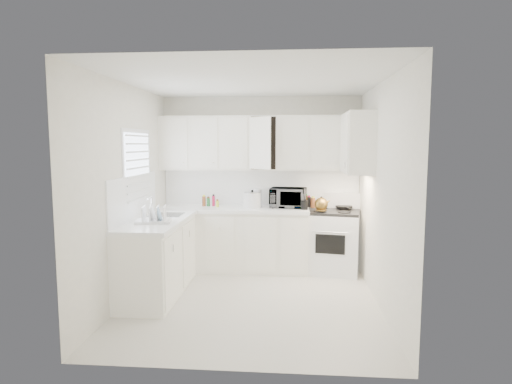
# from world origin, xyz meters

# --- Properties ---
(floor) EXTENTS (3.20, 3.20, 0.00)m
(floor) POSITION_xyz_m (0.00, 0.00, 0.00)
(floor) COLOR silver
(floor) RESTS_ON ground
(ceiling) EXTENTS (3.20, 3.20, 0.00)m
(ceiling) POSITION_xyz_m (0.00, 0.00, 2.60)
(ceiling) COLOR white
(ceiling) RESTS_ON ground
(wall_back) EXTENTS (3.00, 0.00, 3.00)m
(wall_back) POSITION_xyz_m (0.00, 1.60, 1.30)
(wall_back) COLOR white
(wall_back) RESTS_ON ground
(wall_front) EXTENTS (3.00, 0.00, 3.00)m
(wall_front) POSITION_xyz_m (0.00, -1.60, 1.30)
(wall_front) COLOR white
(wall_front) RESTS_ON ground
(wall_left) EXTENTS (0.00, 3.20, 3.20)m
(wall_left) POSITION_xyz_m (-1.50, 0.00, 1.30)
(wall_left) COLOR white
(wall_left) RESTS_ON ground
(wall_right) EXTENTS (0.00, 3.20, 3.20)m
(wall_right) POSITION_xyz_m (1.50, 0.00, 1.30)
(wall_right) COLOR white
(wall_right) RESTS_ON ground
(window_blinds) EXTENTS (0.06, 0.96, 1.06)m
(window_blinds) POSITION_xyz_m (-1.48, 0.35, 1.55)
(window_blinds) COLOR white
(window_blinds) RESTS_ON wall_left
(lower_cabinets_back) EXTENTS (2.22, 0.60, 0.90)m
(lower_cabinets_back) POSITION_xyz_m (-0.39, 1.30, 0.45)
(lower_cabinets_back) COLOR white
(lower_cabinets_back) RESTS_ON floor
(lower_cabinets_left) EXTENTS (0.60, 1.60, 0.90)m
(lower_cabinets_left) POSITION_xyz_m (-1.20, 0.20, 0.45)
(lower_cabinets_left) COLOR white
(lower_cabinets_left) RESTS_ON floor
(countertop_back) EXTENTS (2.24, 0.64, 0.05)m
(countertop_back) POSITION_xyz_m (-0.39, 1.29, 0.93)
(countertop_back) COLOR white
(countertop_back) RESTS_ON lower_cabinets_back
(countertop_left) EXTENTS (0.64, 1.62, 0.05)m
(countertop_left) POSITION_xyz_m (-1.19, 0.20, 0.93)
(countertop_left) COLOR white
(countertop_left) RESTS_ON lower_cabinets_left
(backsplash_back) EXTENTS (2.98, 0.02, 0.55)m
(backsplash_back) POSITION_xyz_m (0.00, 1.59, 1.23)
(backsplash_back) COLOR white
(backsplash_back) RESTS_ON wall_back
(backsplash_left) EXTENTS (0.02, 1.60, 0.55)m
(backsplash_left) POSITION_xyz_m (-1.49, 0.20, 1.23)
(backsplash_left) COLOR white
(backsplash_left) RESTS_ON wall_left
(upper_cabinets_back) EXTENTS (3.00, 0.33, 0.80)m
(upper_cabinets_back) POSITION_xyz_m (0.00, 1.44, 1.50)
(upper_cabinets_back) COLOR white
(upper_cabinets_back) RESTS_ON wall_back
(upper_cabinets_right) EXTENTS (0.33, 0.90, 0.80)m
(upper_cabinets_right) POSITION_xyz_m (1.33, 0.82, 1.50)
(upper_cabinets_right) COLOR white
(upper_cabinets_right) RESTS_ON wall_right
(sink) EXTENTS (0.42, 0.38, 0.30)m
(sink) POSITION_xyz_m (-1.19, 0.55, 1.07)
(sink) COLOR gray
(sink) RESTS_ON countertop_left
(stove) EXTENTS (0.87, 0.76, 1.18)m
(stove) POSITION_xyz_m (1.08, 1.29, 0.59)
(stove) COLOR white
(stove) RESTS_ON floor
(tea_kettle) EXTENTS (0.26, 0.22, 0.22)m
(tea_kettle) POSITION_xyz_m (0.90, 1.13, 1.05)
(tea_kettle) COLOR olive
(tea_kettle) RESTS_ON stove
(frying_pan) EXTENTS (0.34, 0.47, 0.04)m
(frying_pan) POSITION_xyz_m (1.26, 1.45, 0.96)
(frying_pan) COLOR black
(frying_pan) RESTS_ON stove
(microwave) EXTENTS (0.55, 0.35, 0.35)m
(microwave) POSITION_xyz_m (0.42, 1.36, 1.13)
(microwave) COLOR gray
(microwave) RESTS_ON countertop_back
(rice_cooker) EXTENTS (0.30, 0.30, 0.26)m
(rice_cooker) POSITION_xyz_m (-0.10, 1.29, 1.08)
(rice_cooker) COLOR white
(rice_cooker) RESTS_ON countertop_back
(paper_towel) EXTENTS (0.12, 0.12, 0.27)m
(paper_towel) POSITION_xyz_m (-0.03, 1.45, 1.08)
(paper_towel) COLOR white
(paper_towel) RESTS_ON countertop_back
(utensil_crock) EXTENTS (0.14, 0.14, 0.32)m
(utensil_crock) POSITION_xyz_m (0.66, 1.16, 1.11)
(utensil_crock) COLOR black
(utensil_crock) RESTS_ON countertop_back
(dish_rack) EXTENTS (0.46, 0.38, 0.23)m
(dish_rack) POSITION_xyz_m (-1.18, -0.00, 1.06)
(dish_rack) COLOR white
(dish_rack) RESTS_ON countertop_left
(spice_left_0) EXTENTS (0.06, 0.06, 0.13)m
(spice_left_0) POSITION_xyz_m (-0.85, 1.42, 1.02)
(spice_left_0) COLOR brown
(spice_left_0) RESTS_ON countertop_back
(spice_left_1) EXTENTS (0.06, 0.06, 0.13)m
(spice_left_1) POSITION_xyz_m (-0.78, 1.33, 1.02)
(spice_left_1) COLOR #277636
(spice_left_1) RESTS_ON countertop_back
(spice_left_2) EXTENTS (0.06, 0.06, 0.13)m
(spice_left_2) POSITION_xyz_m (-0.70, 1.42, 1.02)
(spice_left_2) COLOR #D81C4E
(spice_left_2) RESTS_ON countertop_back
(spice_left_3) EXTENTS (0.06, 0.06, 0.13)m
(spice_left_3) POSITION_xyz_m (-0.62, 1.33, 1.02)
(spice_left_3) COLOR #E1ED37
(spice_left_3) RESTS_ON countertop_back
(sauce_right_0) EXTENTS (0.06, 0.06, 0.19)m
(sauce_right_0) POSITION_xyz_m (0.58, 1.46, 1.05)
(sauce_right_0) COLOR #D81C4E
(sauce_right_0) RESTS_ON countertop_back
(sauce_right_1) EXTENTS (0.06, 0.06, 0.19)m
(sauce_right_1) POSITION_xyz_m (0.64, 1.40, 1.05)
(sauce_right_1) COLOR #E1ED37
(sauce_right_1) RESTS_ON countertop_back
(sauce_right_2) EXTENTS (0.06, 0.06, 0.19)m
(sauce_right_2) POSITION_xyz_m (0.69, 1.46, 1.05)
(sauce_right_2) COLOR #513217
(sauce_right_2) RESTS_ON countertop_back
(sauce_right_3) EXTENTS (0.06, 0.06, 0.19)m
(sauce_right_3) POSITION_xyz_m (0.74, 1.40, 1.05)
(sauce_right_3) COLOR black
(sauce_right_3) RESTS_ON countertop_back
(sauce_right_4) EXTENTS (0.06, 0.06, 0.19)m
(sauce_right_4) POSITION_xyz_m (0.80, 1.46, 1.05)
(sauce_right_4) COLOR brown
(sauce_right_4) RESTS_ON countertop_back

